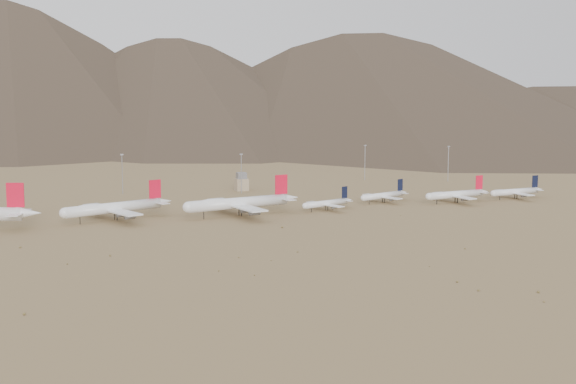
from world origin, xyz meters
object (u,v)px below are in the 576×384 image
object	(u,v)px
widebody_east	(239,203)
control_tower	(241,183)
narrowbody_b	(384,195)
narrowbody_a	(327,203)
widebody_centre	(114,208)

from	to	relation	value
widebody_east	control_tower	bearing A→B (deg)	61.56
widebody_east	narrowbody_b	world-z (taller)	widebody_east
narrowbody_a	narrowbody_b	xyz separation A→B (m)	(43.14, 16.32, 0.21)
narrowbody_b	control_tower	size ratio (longest dim) A/B	3.12
narrowbody_a	narrowbody_b	distance (m)	46.12
narrowbody_a	control_tower	xyz separation A→B (m)	(-21.65, 96.38, 1.34)
widebody_east	narrowbody_a	distance (m)	52.23
narrowbody_a	widebody_centre	bearing A→B (deg)	156.94
widebody_centre	widebody_east	world-z (taller)	widebody_east
narrowbody_a	narrowbody_b	world-z (taller)	narrowbody_b
widebody_east	control_tower	xyz separation A→B (m)	(30.41, 99.27, -1.78)
narrowbody_a	control_tower	world-z (taller)	narrowbody_a
narrowbody_b	control_tower	bearing A→B (deg)	108.73
widebody_centre	narrowbody_b	bearing A→B (deg)	-16.87
control_tower	narrowbody_b	bearing A→B (deg)	-51.02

